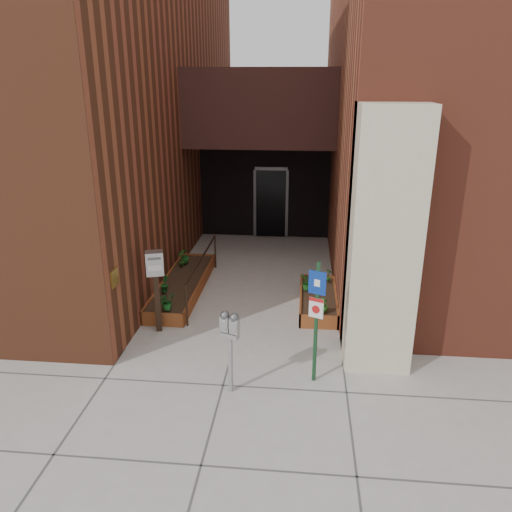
# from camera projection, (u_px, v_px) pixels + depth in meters

# --- Properties ---
(ground) EXTENTS (80.00, 80.00, 0.00)m
(ground) POSITION_uv_depth(u_px,v_px,m) (232.00, 354.00, 9.10)
(ground) COLOR #9E9991
(ground) RESTS_ON ground
(architecture) EXTENTS (20.00, 14.60, 10.00)m
(architecture) POSITION_uv_depth(u_px,v_px,m) (258.00, 69.00, 13.89)
(architecture) COLOR brown
(architecture) RESTS_ON ground
(planter_left) EXTENTS (0.90, 3.60, 0.30)m
(planter_left) POSITION_uv_depth(u_px,v_px,m) (183.00, 286.00, 11.72)
(planter_left) COLOR brown
(planter_left) RESTS_ON ground
(planter_right) EXTENTS (0.80, 2.20, 0.30)m
(planter_right) POSITION_uv_depth(u_px,v_px,m) (318.00, 300.00, 10.96)
(planter_right) COLOR brown
(planter_right) RESTS_ON ground
(handrail) EXTENTS (0.04, 3.34, 0.90)m
(handrail) POSITION_uv_depth(u_px,v_px,m) (202.00, 263.00, 11.42)
(handrail) COLOR black
(handrail) RESTS_ON ground
(parking_meter) EXTENTS (0.32, 0.21, 1.40)m
(parking_meter) POSITION_uv_depth(u_px,v_px,m) (230.00, 331.00, 7.66)
(parking_meter) COLOR #9B9B9D
(parking_meter) RESTS_ON ground
(sign_post) EXTENTS (0.27, 0.13, 2.10)m
(sign_post) POSITION_uv_depth(u_px,v_px,m) (316.00, 310.00, 7.86)
(sign_post) COLOR #163D21
(sign_post) RESTS_ON ground
(payment_dropbox) EXTENTS (0.39, 0.33, 1.66)m
(payment_dropbox) POSITION_uv_depth(u_px,v_px,m) (155.00, 275.00, 9.54)
(payment_dropbox) COLOR black
(payment_dropbox) RESTS_ON ground
(shrub_left_a) EXTENTS (0.47, 0.47, 0.37)m
(shrub_left_a) POSITION_uv_depth(u_px,v_px,m) (167.00, 301.00, 10.10)
(shrub_left_a) COLOR #1B5F20
(shrub_left_a) RESTS_ON planter_left
(shrub_left_b) EXTENTS (0.23, 0.23, 0.38)m
(shrub_left_b) POSITION_uv_depth(u_px,v_px,m) (164.00, 284.00, 10.94)
(shrub_left_b) COLOR #17521B
(shrub_left_b) RESTS_ON planter_left
(shrub_left_c) EXTENTS (0.30, 0.30, 0.38)m
(shrub_left_c) POSITION_uv_depth(u_px,v_px,m) (185.00, 256.00, 12.64)
(shrub_left_c) COLOR #18561A
(shrub_left_c) RESTS_ON planter_left
(shrub_left_d) EXTENTS (0.30, 0.30, 0.41)m
(shrub_left_d) POSITION_uv_depth(u_px,v_px,m) (182.00, 258.00, 12.44)
(shrub_left_d) COLOR #285B1A
(shrub_left_d) RESTS_ON planter_left
(shrub_right_a) EXTENTS (0.19, 0.19, 0.31)m
(shrub_right_a) POSITION_uv_depth(u_px,v_px,m) (324.00, 305.00, 10.00)
(shrub_right_a) COLOR #245C1A
(shrub_right_a) RESTS_ON planter_right
(shrub_right_b) EXTENTS (0.24, 0.24, 0.32)m
(shrub_right_b) POSITION_uv_depth(u_px,v_px,m) (329.00, 275.00, 11.49)
(shrub_right_b) COLOR #225719
(shrub_right_b) RESTS_ON planter_right
(shrub_right_c) EXTENTS (0.41, 0.41, 0.35)m
(shrub_right_c) POSITION_uv_depth(u_px,v_px,m) (307.00, 283.00, 11.03)
(shrub_right_c) COLOR #1B5819
(shrub_right_c) RESTS_ON planter_right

